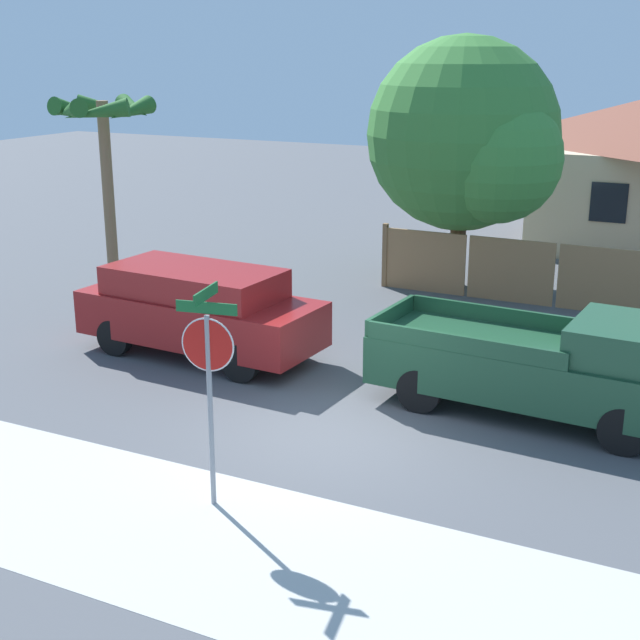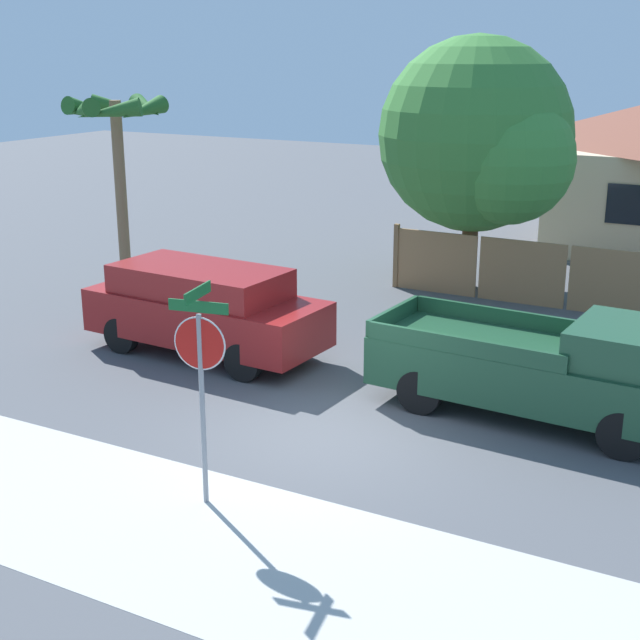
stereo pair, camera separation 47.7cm
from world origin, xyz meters
name	(u,v)px [view 2 (the right image)]	position (x,y,z in m)	size (l,w,h in m)	color
ground_plane	(330,433)	(0.00, 0.00, 0.00)	(80.00, 80.00, 0.00)	#4C4F54
sidewalk_strip	(196,537)	(0.00, -3.60, 0.00)	(36.00, 3.20, 0.01)	#B2B2AD
oak_tree	(482,140)	(-0.89, 9.58, 3.73)	(4.97, 4.73, 6.21)	brown
palm_tree	(117,125)	(-8.71, 5.44, 4.07)	(2.37, 2.57, 4.77)	brown
red_suv	(205,307)	(-3.97, 2.22, 0.97)	(4.98, 2.16, 1.77)	maroon
orange_pickup	(549,368)	(2.87, 2.21, 0.88)	(5.45, 2.28, 1.79)	#1E472D
stop_sign	(201,361)	(-0.42, -2.78, 2.01)	(0.81, 0.73, 2.99)	gray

